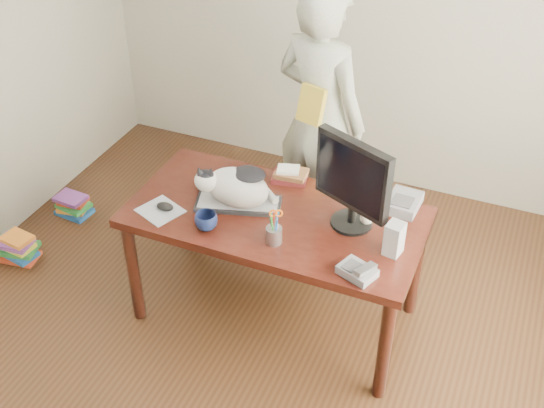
{
  "coord_description": "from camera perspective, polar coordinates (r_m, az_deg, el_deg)",
  "views": [
    {
      "loc": [
        1.13,
        -2.11,
        2.98
      ],
      "look_at": [
        0.0,
        0.55,
        0.85
      ],
      "focal_mm": 45.0,
      "sensor_mm": 36.0,
      "label": 1
    }
  ],
  "objects": [
    {
      "name": "cat",
      "position": [
        3.67,
        -3.12,
        1.52
      ],
      "size": [
        0.45,
        0.32,
        0.26
      ],
      "rotation": [
        0.0,
        0.0,
        0.3
      ],
      "color": "silver",
      "rests_on": "keyboard"
    },
    {
      "name": "phone",
      "position": [
        3.32,
        7.2,
        -5.58
      ],
      "size": [
        0.21,
        0.18,
        0.08
      ],
      "rotation": [
        0.0,
        0.0,
        -0.36
      ],
      "color": "slate",
      "rests_on": "desk"
    },
    {
      "name": "pen_cup",
      "position": [
        3.46,
        0.17,
        -2.46
      ],
      "size": [
        0.11,
        0.11,
        0.21
      ],
      "rotation": [
        0.0,
        0.0,
        0.39
      ],
      "color": "#949499",
      "rests_on": "desk"
    },
    {
      "name": "speaker",
      "position": [
        3.43,
        10.19,
        -2.88
      ],
      "size": [
        0.1,
        0.1,
        0.18
      ],
      "rotation": [
        0.0,
        0.0,
        -0.19
      ],
      "color": "#979799",
      "rests_on": "desk"
    },
    {
      "name": "mousepad",
      "position": [
        3.75,
        -9.33,
        -0.55
      ],
      "size": [
        0.28,
        0.26,
        0.0
      ],
      "rotation": [
        0.0,
        0.0,
        -0.38
      ],
      "color": "#A7ADB3",
      "rests_on": "desk"
    },
    {
      "name": "book_pile_b",
      "position": [
        5.09,
        -16.3,
        -0.1
      ],
      "size": [
        0.26,
        0.2,
        0.15
      ],
      "color": "#194E99",
      "rests_on": "ground"
    },
    {
      "name": "book_pile_a",
      "position": [
        4.79,
        -20.46,
        -3.48
      ],
      "size": [
        0.27,
        0.22,
        0.18
      ],
      "color": "#B7341A",
      "rests_on": "ground"
    },
    {
      "name": "held_book",
      "position": [
        4.1,
        3.33,
        8.29
      ],
      "size": [
        0.19,
        0.14,
        0.23
      ],
      "rotation": [
        0.0,
        0.0,
        -0.29
      ],
      "color": "gold",
      "rests_on": "person"
    },
    {
      "name": "coffee_mug",
      "position": [
        3.57,
        -5.53,
        -1.44
      ],
      "size": [
        0.17,
        0.17,
        0.09
      ],
      "primitive_type": "imported",
      "rotation": [
        0.0,
        0.0,
        0.99
      ],
      "color": "#0D1637",
      "rests_on": "desk"
    },
    {
      "name": "room",
      "position": [
        2.89,
        -4.26,
        2.02
      ],
      "size": [
        4.5,
        4.5,
        4.5
      ],
      "color": "black",
      "rests_on": "ground"
    },
    {
      "name": "monitor",
      "position": [
        3.46,
        6.76,
        2.02
      ],
      "size": [
        0.44,
        0.29,
        0.51
      ],
      "rotation": [
        0.0,
        0.0,
        -0.42
      ],
      "color": "black",
      "rests_on": "desk"
    },
    {
      "name": "person",
      "position": [
        4.33,
        4.03,
        7.22
      ],
      "size": [
        0.73,
        0.58,
        1.75
      ],
      "primitive_type": "imported",
      "rotation": [
        0.0,
        0.0,
        2.85
      ],
      "color": "silver",
      "rests_on": "ground"
    },
    {
      "name": "mouse",
      "position": [
        3.74,
        -8.94,
        -0.21
      ],
      "size": [
        0.12,
        0.1,
        0.04
      ],
      "rotation": [
        0.0,
        0.0,
        -0.38
      ],
      "color": "black",
      "rests_on": "mousepad"
    },
    {
      "name": "desk",
      "position": [
        3.83,
        0.75,
        -1.93
      ],
      "size": [
        1.6,
        0.8,
        0.75
      ],
      "color": "black",
      "rests_on": "ground"
    },
    {
      "name": "baseball",
      "position": [
        3.63,
        7.92,
        -1.21
      ],
      "size": [
        0.07,
        0.07,
        0.07
      ],
      "rotation": [
        0.0,
        0.0,
        0.36
      ],
      "color": "white",
      "rests_on": "desk"
    },
    {
      "name": "book_stack",
      "position": [
        3.93,
        1.52,
        2.45
      ],
      "size": [
        0.22,
        0.18,
        0.07
      ],
      "rotation": [
        0.0,
        0.0,
        0.16
      ],
      "color": "#491315",
      "rests_on": "desk"
    },
    {
      "name": "keyboard",
      "position": [
        3.74,
        -2.84,
        0.03
      ],
      "size": [
        0.5,
        0.3,
        0.03
      ],
      "rotation": [
        0.0,
        0.0,
        0.3
      ],
      "color": "black",
      "rests_on": "desk"
    },
    {
      "name": "calculator",
      "position": [
        3.78,
        10.96,
        0.11
      ],
      "size": [
        0.18,
        0.23,
        0.07
      ],
      "rotation": [
        0.0,
        0.0,
        -0.06
      ],
      "color": "slate",
      "rests_on": "desk"
    }
  ]
}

